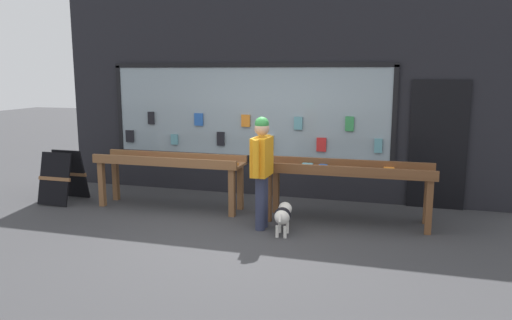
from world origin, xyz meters
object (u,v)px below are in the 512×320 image
display_table_left (170,166)px  sandwich_board_sign (63,176)px  person_browsing (262,165)px  small_dog (283,215)px  display_table_right (347,175)px

display_table_left → sandwich_board_sign: display_table_left is taller
person_browsing → small_dog: size_ratio=2.83×
person_browsing → small_dog: (0.36, -0.18, -0.65)m
small_dog → sandwich_board_sign: sandwich_board_sign is taller
small_dog → sandwich_board_sign: bearing=76.8°
person_browsing → sandwich_board_sign: size_ratio=1.84×
small_dog → person_browsing: bearing=59.3°
display_table_left → person_browsing: (1.75, -0.64, 0.22)m
small_dog → sandwich_board_sign: size_ratio=0.65×
display_table_left → sandwich_board_sign: (-1.95, -0.17, -0.26)m
display_table_left → sandwich_board_sign: 1.97m
display_table_right → small_dog: size_ratio=4.38×
display_table_left → small_dog: size_ratio=4.38×
person_browsing → small_dog: bearing=-115.3°
person_browsing → display_table_left: bearing=71.3°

